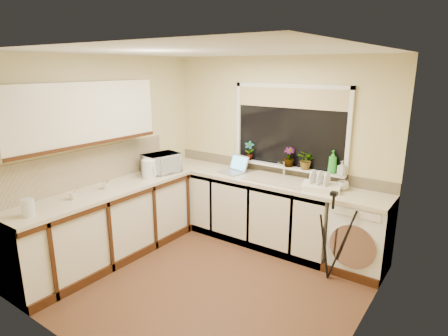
# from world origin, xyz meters

# --- Properties ---
(floor) EXTENTS (3.20, 3.20, 0.00)m
(floor) POSITION_xyz_m (0.00, 0.00, 0.00)
(floor) COLOR brown
(floor) RESTS_ON ground
(ceiling) EXTENTS (3.20, 3.20, 0.00)m
(ceiling) POSITION_xyz_m (0.00, 0.00, 2.45)
(ceiling) COLOR white
(ceiling) RESTS_ON ground
(wall_back) EXTENTS (3.20, 0.00, 3.20)m
(wall_back) POSITION_xyz_m (0.00, 1.50, 1.23)
(wall_back) COLOR beige
(wall_back) RESTS_ON ground
(wall_front) EXTENTS (3.20, 0.00, 3.20)m
(wall_front) POSITION_xyz_m (0.00, -1.50, 1.23)
(wall_front) COLOR beige
(wall_front) RESTS_ON ground
(wall_left) EXTENTS (0.00, 3.00, 3.00)m
(wall_left) POSITION_xyz_m (-1.60, 0.00, 1.23)
(wall_left) COLOR beige
(wall_left) RESTS_ON ground
(wall_right) EXTENTS (0.00, 3.00, 3.00)m
(wall_right) POSITION_xyz_m (1.60, 0.00, 1.23)
(wall_right) COLOR beige
(wall_right) RESTS_ON ground
(base_cabinet_back) EXTENTS (2.55, 0.60, 0.86)m
(base_cabinet_back) POSITION_xyz_m (-0.33, 1.20, 0.43)
(base_cabinet_back) COLOR silver
(base_cabinet_back) RESTS_ON floor
(base_cabinet_left) EXTENTS (0.54, 2.40, 0.86)m
(base_cabinet_left) POSITION_xyz_m (-1.30, -0.30, 0.43)
(base_cabinet_left) COLOR silver
(base_cabinet_left) RESTS_ON floor
(worktop_back) EXTENTS (3.20, 0.60, 0.04)m
(worktop_back) POSITION_xyz_m (0.00, 1.20, 0.88)
(worktop_back) COLOR beige
(worktop_back) RESTS_ON base_cabinet_back
(worktop_left) EXTENTS (0.60, 2.40, 0.04)m
(worktop_left) POSITION_xyz_m (-1.30, -0.30, 0.88)
(worktop_left) COLOR beige
(worktop_left) RESTS_ON base_cabinet_left
(upper_cabinet) EXTENTS (0.28, 1.90, 0.70)m
(upper_cabinet) POSITION_xyz_m (-1.44, -0.45, 1.80)
(upper_cabinet) COLOR silver
(upper_cabinet) RESTS_ON wall_left
(splashback_left) EXTENTS (0.02, 2.40, 0.45)m
(splashback_left) POSITION_xyz_m (-1.59, -0.30, 1.12)
(splashback_left) COLOR beige
(splashback_left) RESTS_ON wall_left
(splashback_back) EXTENTS (3.20, 0.02, 0.14)m
(splashback_back) POSITION_xyz_m (0.00, 1.49, 0.97)
(splashback_back) COLOR beige
(splashback_back) RESTS_ON wall_back
(window_glass) EXTENTS (1.50, 0.02, 1.00)m
(window_glass) POSITION_xyz_m (0.20, 1.49, 1.55)
(window_glass) COLOR black
(window_glass) RESTS_ON wall_back
(window_blind) EXTENTS (1.50, 0.02, 0.25)m
(window_blind) POSITION_xyz_m (0.20, 1.46, 1.92)
(window_blind) COLOR tan
(window_blind) RESTS_ON wall_back
(windowsill) EXTENTS (1.60, 0.14, 0.03)m
(windowsill) POSITION_xyz_m (0.20, 1.43, 1.04)
(windowsill) COLOR white
(windowsill) RESTS_ON wall_back
(sink) EXTENTS (0.82, 0.46, 0.03)m
(sink) POSITION_xyz_m (0.20, 1.20, 0.91)
(sink) COLOR tan
(sink) RESTS_ON worktop_back
(faucet) EXTENTS (0.03, 0.03, 0.24)m
(faucet) POSITION_xyz_m (0.20, 1.38, 1.02)
(faucet) COLOR silver
(faucet) RESTS_ON worktop_back
(washing_machine) EXTENTS (0.62, 0.60, 0.86)m
(washing_machine) POSITION_xyz_m (1.29, 1.22, 0.43)
(washing_machine) COLOR white
(washing_machine) RESTS_ON floor
(laptop) EXTENTS (0.38, 0.38, 0.23)m
(laptop) POSITION_xyz_m (-0.47, 1.21, 0.96)
(laptop) COLOR #9B9CA3
(laptop) RESTS_ON worktop_back
(kettle) EXTENTS (0.18, 0.18, 0.23)m
(kettle) POSITION_xyz_m (-1.22, 0.33, 1.02)
(kettle) COLOR silver
(kettle) RESTS_ON worktop_left
(dish_rack) EXTENTS (0.51, 0.43, 0.07)m
(dish_rack) POSITION_xyz_m (0.79, 1.17, 0.93)
(dish_rack) COLOR white
(dish_rack) RESTS_ON worktop_back
(tripod) EXTENTS (0.63, 0.63, 1.02)m
(tripod) POSITION_xyz_m (1.07, 0.81, 0.51)
(tripod) COLOR black
(tripod) RESTS_ON floor
(glass_jug) EXTENTS (0.12, 0.12, 0.17)m
(glass_jug) POSITION_xyz_m (-1.22, -1.27, 0.99)
(glass_jug) COLOR silver
(glass_jug) RESTS_ON worktop_left
(steel_jar) EXTENTS (0.08, 0.08, 0.10)m
(steel_jar) POSITION_xyz_m (-1.30, -0.29, 0.95)
(steel_jar) COLOR silver
(steel_jar) RESTS_ON worktop_left
(microwave) EXTENTS (0.42, 0.54, 0.26)m
(microwave) POSITION_xyz_m (-1.27, 0.61, 1.03)
(microwave) COLOR white
(microwave) RESTS_ON worktop_left
(plant_a) EXTENTS (0.17, 0.14, 0.27)m
(plant_a) POSITION_xyz_m (-0.36, 1.42, 1.18)
(plant_a) COLOR #999999
(plant_a) RESTS_ON windowsill
(plant_c) EXTENTS (0.18, 0.18, 0.25)m
(plant_c) POSITION_xyz_m (0.25, 1.40, 1.18)
(plant_c) COLOR #999999
(plant_c) RESTS_ON windowsill
(plant_d) EXTENTS (0.27, 0.26, 0.24)m
(plant_d) POSITION_xyz_m (0.49, 1.40, 1.17)
(plant_d) COLOR #999999
(plant_d) RESTS_ON windowsill
(soap_bottle_green) EXTENTS (0.11, 0.11, 0.28)m
(soap_bottle_green) POSITION_xyz_m (0.82, 1.43, 1.19)
(soap_bottle_green) COLOR green
(soap_bottle_green) RESTS_ON windowsill
(soap_bottle_clear) EXTENTS (0.09, 0.09, 0.18)m
(soap_bottle_clear) POSITION_xyz_m (0.95, 1.39, 1.14)
(soap_bottle_clear) COLOR #999999
(soap_bottle_clear) RESTS_ON windowsill
(cup_back) EXTENTS (0.16, 0.16, 0.11)m
(cup_back) POSITION_xyz_m (1.01, 1.30, 0.95)
(cup_back) COLOR beige
(cup_back) RESTS_ON worktop_back
(cup_left) EXTENTS (0.11, 0.11, 0.08)m
(cup_left) POSITION_xyz_m (-1.30, -0.73, 0.94)
(cup_left) COLOR beige
(cup_left) RESTS_ON worktop_left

